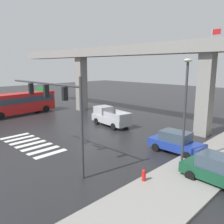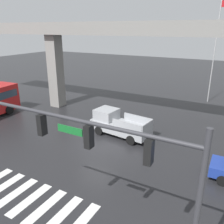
{
  "view_description": "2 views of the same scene",
  "coord_description": "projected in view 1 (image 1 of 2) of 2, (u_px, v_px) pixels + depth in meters",
  "views": [
    {
      "loc": [
        18.87,
        -15.46,
        6.81
      ],
      "look_at": [
        0.37,
        3.33,
        1.53
      ],
      "focal_mm": 37.53,
      "sensor_mm": 36.0,
      "label": 1
    },
    {
      "loc": [
        8.79,
        -13.36,
        8.63
      ],
      "look_at": [
        -0.2,
        2.91,
        2.0
      ],
      "focal_mm": 37.92,
      "sensor_mm": 36.0,
      "label": 2
    }
  ],
  "objects": [
    {
      "name": "ground_plane",
      "position": [
        88.0,
        130.0,
        25.12
      ],
      "size": [
        120.0,
        120.0,
        0.0
      ],
      "primitive_type": "plane",
      "color": "#232326"
    },
    {
      "name": "crosswalk_stripes",
      "position": [
        31.0,
        144.0,
        20.59
      ],
      "size": [
        7.15,
        2.8,
        0.01
      ],
      "color": "silver",
      "rests_on": "ground"
    },
    {
      "name": "elevated_overpass",
      "position": [
        130.0,
        57.0,
        28.32
      ],
      "size": [
        48.15,
        2.43,
        9.18
      ],
      "color": "gray",
      "rests_on": "ground"
    },
    {
      "name": "sidewalk_east",
      "position": [
        218.0,
        156.0,
        17.64
      ],
      "size": [
        4.0,
        36.0,
        0.15
      ],
      "primitive_type": "cube",
      "color": "gray",
      "rests_on": "ground"
    },
    {
      "name": "pickup_truck",
      "position": [
        109.0,
        117.0,
        26.83
      ],
      "size": [
        5.29,
        2.54,
        2.08
      ],
      "color": "#A8AAAF",
      "rests_on": "ground"
    },
    {
      "name": "city_bus",
      "position": [
        17.0,
        103.0,
        32.52
      ],
      "size": [
        3.37,
        10.96,
        2.99
      ],
      "color": "red",
      "rests_on": "ground"
    },
    {
      "name": "sedan_blue",
      "position": [
        176.0,
        142.0,
        18.47
      ],
      "size": [
        4.32,
        2.0,
        1.72
      ],
      "color": "#1E3899",
      "rests_on": "ground"
    },
    {
      "name": "sedan_dark_green",
      "position": [
        219.0,
        171.0,
        13.48
      ],
      "size": [
        4.41,
        2.19,
        1.72
      ],
      "color": "#14472D",
      "rests_on": "ground"
    },
    {
      "name": "traffic_signal_mast",
      "position": [
        56.0,
        100.0,
        15.27
      ],
      "size": [
        8.69,
        0.32,
        6.2
      ],
      "color": "#38383D",
      "rests_on": "ground"
    },
    {
      "name": "street_lamp_near_corner",
      "position": [
        186.0,
        100.0,
        15.28
      ],
      "size": [
        0.44,
        0.7,
        7.24
      ],
      "color": "#38383D",
      "rests_on": "ground"
    },
    {
      "name": "fire_hydrant",
      "position": [
        144.0,
        176.0,
        13.71
      ],
      "size": [
        0.24,
        0.24,
        0.85
      ],
      "color": "red",
      "rests_on": "ground"
    },
    {
      "name": "flagpole",
      "position": [
        210.0,
        67.0,
        31.79
      ],
      "size": [
        1.16,
        0.12,
        11.62
      ],
      "color": "silver",
      "rests_on": "ground"
    }
  ]
}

